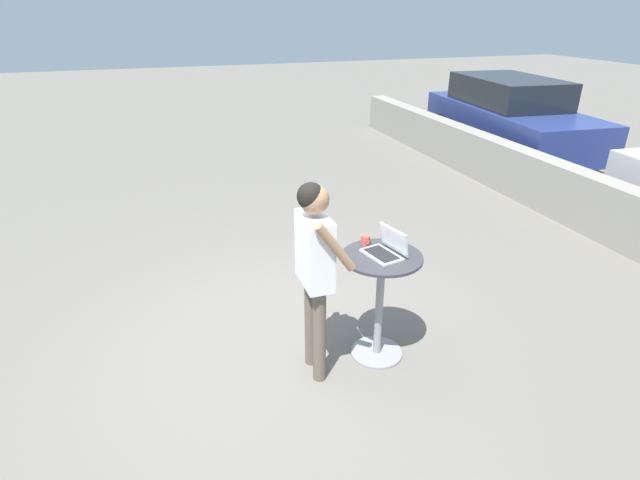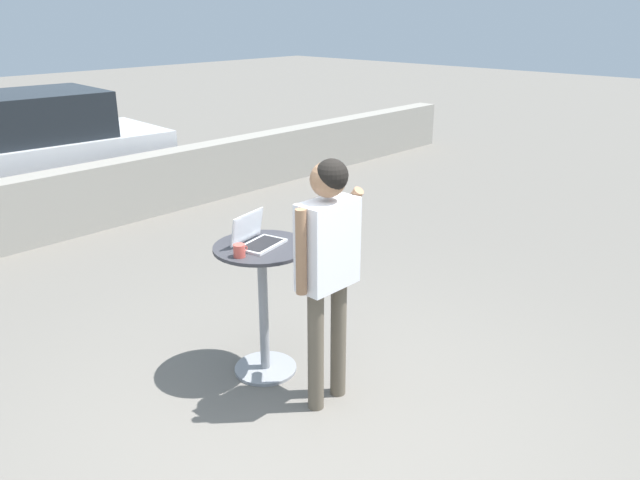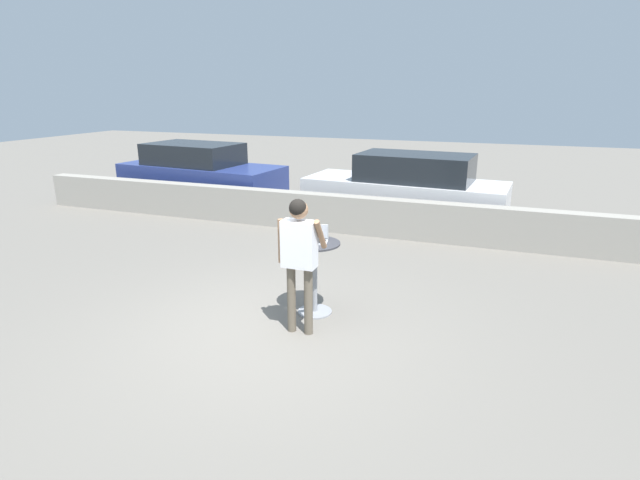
{
  "view_description": "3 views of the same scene",
  "coord_description": "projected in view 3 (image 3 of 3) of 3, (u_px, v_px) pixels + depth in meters",
  "views": [
    {
      "loc": [
        3.73,
        -0.95,
        2.92
      ],
      "look_at": [
        0.14,
        0.26,
        1.14
      ],
      "focal_mm": 28.0,
      "sensor_mm": 36.0,
      "label": 1
    },
    {
      "loc": [
        -2.38,
        -2.38,
        2.59
      ],
      "look_at": [
        0.57,
        0.37,
        1.1
      ],
      "focal_mm": 35.0,
      "sensor_mm": 36.0,
      "label": 2
    },
    {
      "loc": [
        2.62,
        -5.18,
        2.98
      ],
      "look_at": [
        0.56,
        0.42,
        1.17
      ],
      "focal_mm": 28.0,
      "sensor_mm": 36.0,
      "label": 3
    }
  ],
  "objects": [
    {
      "name": "parked_car_further_down",
      "position": [
        407.0,
        188.0,
        11.52
      ],
      "size": [
        4.7,
        2.04,
        1.57
      ],
      "color": "silver",
      "rests_on": "ground_plane"
    },
    {
      "name": "laptop",
      "position": [
        315.0,
        238.0,
        6.66
      ],
      "size": [
        0.39,
        0.32,
        0.23
      ],
      "color": "silver",
      "rests_on": "cafe_table"
    },
    {
      "name": "parked_car_near_street",
      "position": [
        200.0,
        173.0,
        13.43
      ],
      "size": [
        4.58,
        2.2,
        1.58
      ],
      "color": "navy",
      "rests_on": "ground_plane"
    },
    {
      "name": "ground_plane",
      "position": [
        268.0,
        331.0,
        6.38
      ],
      "size": [
        50.0,
        50.0,
        0.0
      ],
      "primitive_type": "plane",
      "color": "slate"
    },
    {
      "name": "cafe_table",
      "position": [
        315.0,
        268.0,
        6.74
      ],
      "size": [
        0.69,
        0.69,
        1.02
      ],
      "color": "gray",
      "rests_on": "ground_plane"
    },
    {
      "name": "standing_person",
      "position": [
        299.0,
        249.0,
        6.05
      ],
      "size": [
        0.56,
        0.38,
        1.74
      ],
      "color": "brown",
      "rests_on": "ground_plane"
    },
    {
      "name": "pavement_kerb",
      "position": [
        367.0,
        216.0,
        10.55
      ],
      "size": [
        16.97,
        0.35,
        0.8
      ],
      "color": "gray",
      "rests_on": "ground_plane"
    },
    {
      "name": "coffee_mug",
      "position": [
        296.0,
        238.0,
        6.66
      ],
      "size": [
        0.11,
        0.08,
        0.09
      ],
      "color": "#C14C42",
      "rests_on": "cafe_table"
    }
  ]
}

